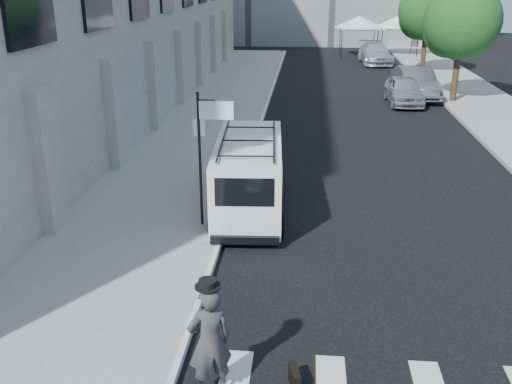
% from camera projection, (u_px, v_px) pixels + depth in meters
% --- Properties ---
extents(ground, '(120.00, 120.00, 0.00)m').
position_uv_depth(ground, '(298.00, 298.00, 11.86)').
color(ground, black).
rests_on(ground, ground).
extents(sidewalk_left, '(4.50, 48.00, 0.15)m').
position_uv_depth(sidewalk_left, '(216.00, 114.00, 27.08)').
color(sidewalk_left, gray).
rests_on(sidewalk_left, ground).
extents(sidewalk_right, '(4.00, 56.00, 0.15)m').
position_uv_depth(sidewalk_right, '(480.00, 102.00, 29.67)').
color(sidewalk_right, gray).
rests_on(sidewalk_right, ground).
extents(sign_pole, '(1.03, 0.07, 3.50)m').
position_uv_depth(sign_pole, '(208.00, 132.00, 14.09)').
color(sign_pole, black).
rests_on(sign_pole, sidewalk_left).
extents(tree_near, '(3.80, 3.83, 6.03)m').
position_uv_depth(tree_near, '(459.00, 24.00, 28.54)').
color(tree_near, black).
rests_on(tree_near, ground).
extents(tree_far, '(3.80, 3.83, 6.03)m').
position_uv_depth(tree_far, '(426.00, 13.00, 36.92)').
color(tree_far, black).
rests_on(tree_far, ground).
extents(tent_left, '(4.00, 4.00, 3.20)m').
position_uv_depth(tent_left, '(359.00, 22.00, 45.89)').
color(tent_left, black).
rests_on(tent_left, ground).
extents(tent_right, '(4.00, 4.00, 3.20)m').
position_uv_depth(tent_right, '(399.00, 22.00, 46.09)').
color(tent_right, black).
rests_on(tent_right, ground).
extents(businessman, '(0.84, 0.73, 1.94)m').
position_uv_depth(businessman, '(210.00, 342.00, 8.83)').
color(businessman, '#38373A').
rests_on(businessman, ground).
extents(briefcase, '(0.23, 0.46, 0.34)m').
position_uv_depth(briefcase, '(295.00, 378.00, 9.25)').
color(briefcase, black).
rests_on(briefcase, ground).
extents(suitcase, '(0.40, 0.50, 1.21)m').
position_uv_depth(suitcase, '(227.00, 230.00, 14.22)').
color(suitcase, black).
rests_on(suitcase, ground).
extents(cargo_van, '(2.16, 5.49, 2.05)m').
position_uv_depth(cargo_van, '(249.00, 174.00, 15.96)').
color(cargo_van, white).
rests_on(cargo_van, ground).
extents(parked_car_a, '(1.75, 4.18, 1.41)m').
position_uv_depth(parked_car_a, '(404.00, 90.00, 29.39)').
color(parked_car_a, '#94969B').
rests_on(parked_car_a, ground).
extents(parked_car_b, '(2.10, 5.04, 1.62)m').
position_uv_depth(parked_car_b, '(415.00, 83.00, 30.83)').
color(parked_car_b, '#4B4D52').
rests_on(parked_car_b, ground).
extents(parked_car_c, '(2.42, 5.33, 1.51)m').
position_uv_depth(parked_car_c, '(375.00, 53.00, 42.77)').
color(parked_car_c, '#A5A7AD').
rests_on(parked_car_c, ground).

